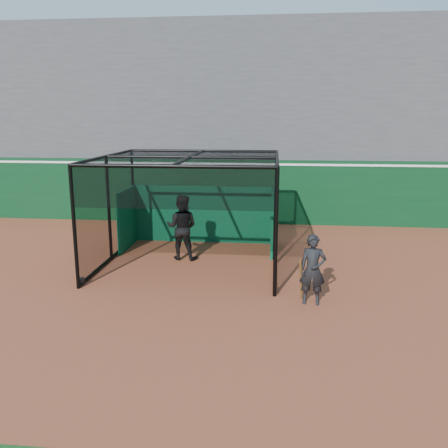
# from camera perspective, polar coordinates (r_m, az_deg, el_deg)

# --- Properties ---
(ground) EXTENTS (120.00, 120.00, 0.00)m
(ground) POSITION_cam_1_polar(r_m,az_deg,el_deg) (11.01, -4.87, -9.36)
(ground) COLOR #97482C
(ground) RESTS_ON ground
(outfield_wall) EXTENTS (50.00, 0.50, 2.50)m
(outfield_wall) POSITION_cam_1_polar(r_m,az_deg,el_deg) (18.83, -0.08, 4.10)
(outfield_wall) COLOR #0A3719
(outfield_wall) RESTS_ON ground
(grandstand) EXTENTS (50.00, 7.85, 8.95)m
(grandstand) POSITION_cam_1_polar(r_m,az_deg,el_deg) (22.37, 0.97, 13.68)
(grandstand) COLOR #4C4C4F
(grandstand) RESTS_ON ground
(batting_cage) EXTENTS (4.91, 4.96, 3.04)m
(batting_cage) POSITION_cam_1_polar(r_m,az_deg,el_deg) (13.53, -4.00, 1.58)
(batting_cage) COLOR black
(batting_cage) RESTS_ON ground
(batter) EXTENTS (0.99, 0.80, 1.92)m
(batter) POSITION_cam_1_polar(r_m,az_deg,el_deg) (13.99, -5.10, -0.39)
(batter) COLOR black
(batter) RESTS_ON ground
(on_deck_player) EXTENTS (0.63, 0.45, 1.60)m
(on_deck_player) POSITION_cam_1_polar(r_m,az_deg,el_deg) (10.82, 10.62, -5.44)
(on_deck_player) COLOR black
(on_deck_player) RESTS_ON ground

